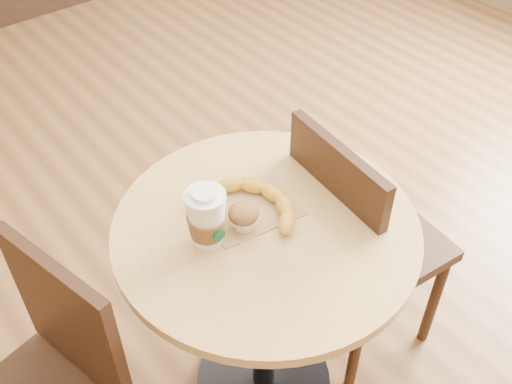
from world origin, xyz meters
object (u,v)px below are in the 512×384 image
(coffee_cup, at_px, (207,220))
(muffin, at_px, (244,217))
(chair_right, at_px, (357,239))
(cafe_table, at_px, (265,274))
(banana, at_px, (254,203))

(coffee_cup, height_order, muffin, coffee_cup)
(chair_right, distance_m, coffee_cup, 0.59)
(cafe_table, relative_size, chair_right, 0.86)
(coffee_cup, distance_m, muffin, 0.10)
(cafe_table, bearing_deg, banana, 81.65)
(chair_right, xyz_separation_m, banana, (-0.33, 0.09, 0.28))
(coffee_cup, height_order, banana, coffee_cup)
(cafe_table, height_order, coffee_cup, coffee_cup)
(chair_right, height_order, banana, chair_right)
(cafe_table, relative_size, banana, 2.69)
(banana, bearing_deg, coffee_cup, 170.13)
(coffee_cup, bearing_deg, cafe_table, -18.02)
(cafe_table, bearing_deg, coffee_cup, 163.29)
(muffin, bearing_deg, chair_right, -8.32)
(muffin, bearing_deg, cafe_table, -27.99)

